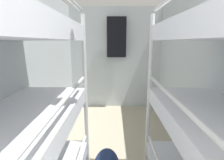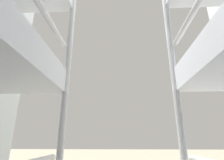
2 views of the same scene
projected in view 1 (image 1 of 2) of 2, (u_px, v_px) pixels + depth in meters
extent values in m
cube|color=silver|center=(19.00, 78.00, 1.96)|extent=(0.06, 4.76, 2.41)
cube|color=silver|center=(217.00, 79.00, 1.94)|extent=(0.06, 4.76, 2.41)
cube|color=silver|center=(116.00, 59.00, 4.25)|extent=(2.28, 0.06, 2.41)
cylinder|color=silver|center=(86.00, 98.00, 2.08)|extent=(0.04, 0.04, 1.90)
cube|color=silver|center=(12.00, 133.00, 1.18)|extent=(0.70, 1.87, 0.16)
cylinder|color=silver|center=(62.00, 103.00, 1.13)|extent=(0.03, 1.59, 0.03)
cylinder|color=silver|center=(149.00, 98.00, 2.08)|extent=(0.04, 0.04, 1.90)
cylinder|color=silver|center=(179.00, 103.00, 1.13)|extent=(0.03, 1.59, 0.03)
cube|color=black|center=(117.00, 37.00, 3.99)|extent=(0.44, 0.12, 0.90)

